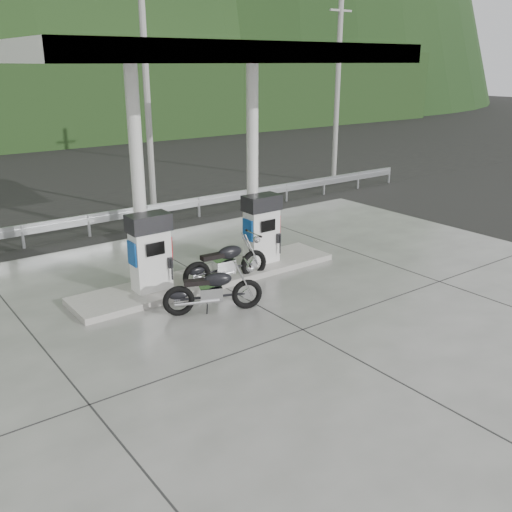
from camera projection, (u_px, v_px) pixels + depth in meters
ground at (272, 314)px, 12.38m from camera, size 160.00×160.00×0.00m
forecourt_apron at (272, 314)px, 12.38m from camera, size 18.00×14.00×0.02m
pump_island at (211, 277)px, 14.25m from camera, size 7.00×1.40×0.15m
gas_pump_left at (150, 252)px, 13.03m from camera, size 0.95×0.55×1.80m
gas_pump_right at (262, 229)px, 14.84m from camera, size 0.95×0.55×1.80m
canopy_column_left at (138, 180)px, 12.81m from camera, size 0.30×0.30×5.00m
canopy_column_right at (252, 166)px, 14.62m from camera, size 0.30×0.30×5.00m
canopy_roof at (204, 53)px, 12.54m from camera, size 8.50×5.00×0.40m
guardrail at (118, 210)px, 18.22m from camera, size 26.00×0.16×1.42m
road at (80, 210)px, 21.11m from camera, size 60.00×7.00×0.01m
utility_pole_b at (147, 99)px, 19.43m from camera, size 0.22×0.22×8.00m
utility_pole_c at (337, 91)px, 24.51m from camera, size 0.22×0.22×8.00m
motorcycle_left at (226, 264)px, 13.88m from camera, size 2.21×0.83×1.03m
motorcycle_right at (213, 291)px, 12.30m from camera, size 2.13×1.37×0.97m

